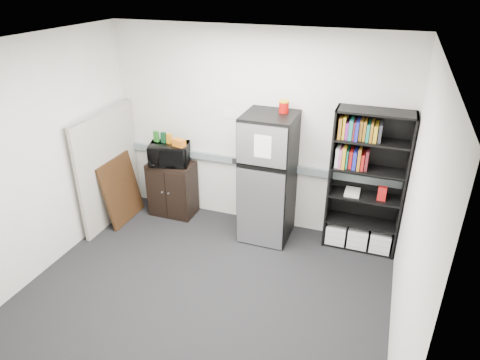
% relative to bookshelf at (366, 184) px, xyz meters
% --- Properties ---
extents(floor, '(4.00, 4.00, 0.00)m').
position_rel_bookshelf_xyz_m(floor, '(-1.53, -1.57, -0.91)').
color(floor, black).
rests_on(floor, ground).
extents(wall_back, '(4.00, 0.02, 2.70)m').
position_rel_bookshelf_xyz_m(wall_back, '(-1.53, 0.18, 0.44)').
color(wall_back, white).
rests_on(wall_back, floor).
extents(wall_right, '(0.02, 3.50, 2.70)m').
position_rel_bookshelf_xyz_m(wall_right, '(0.47, -1.57, 0.44)').
color(wall_right, white).
rests_on(wall_right, floor).
extents(wall_left, '(0.02, 3.50, 2.70)m').
position_rel_bookshelf_xyz_m(wall_left, '(-3.53, -1.57, 0.44)').
color(wall_left, white).
rests_on(wall_left, floor).
extents(ceiling, '(4.00, 3.50, 0.02)m').
position_rel_bookshelf_xyz_m(ceiling, '(-1.53, -1.57, 1.79)').
color(ceiling, white).
rests_on(ceiling, wall_back).
extents(electrical_raceway, '(3.92, 0.05, 0.10)m').
position_rel_bookshelf_xyz_m(electrical_raceway, '(-1.53, 0.15, -0.01)').
color(electrical_raceway, slate).
rests_on(electrical_raceway, wall_back).
extents(wall_note, '(0.14, 0.00, 0.10)m').
position_rel_bookshelf_xyz_m(wall_note, '(-1.88, 0.18, 0.64)').
color(wall_note, white).
rests_on(wall_note, wall_back).
extents(bookshelf, '(0.90, 0.34, 1.85)m').
position_rel_bookshelf_xyz_m(bookshelf, '(0.00, 0.00, 0.00)').
color(bookshelf, black).
rests_on(bookshelf, floor).
extents(cubicle_partition, '(0.06, 1.30, 1.62)m').
position_rel_bookshelf_xyz_m(cubicle_partition, '(-3.43, -0.49, -0.10)').
color(cubicle_partition, gray).
rests_on(cubicle_partition, floor).
extents(cabinet, '(0.65, 0.43, 0.81)m').
position_rel_bookshelf_xyz_m(cabinet, '(-2.68, -0.06, -0.51)').
color(cabinet, black).
rests_on(cabinet, floor).
extents(microwave, '(0.63, 0.51, 0.30)m').
position_rel_bookshelf_xyz_m(microwave, '(-2.68, -0.08, 0.05)').
color(microwave, black).
rests_on(microwave, cabinet).
extents(snack_box_a, '(0.08, 0.07, 0.15)m').
position_rel_bookshelf_xyz_m(snack_box_a, '(-2.89, -0.05, 0.27)').
color(snack_box_a, '#1D611B').
rests_on(snack_box_a, microwave).
extents(snack_box_b, '(0.08, 0.07, 0.15)m').
position_rel_bookshelf_xyz_m(snack_box_b, '(-2.78, -0.05, 0.27)').
color(snack_box_b, '#0C361C').
rests_on(snack_box_b, microwave).
extents(snack_box_c, '(0.08, 0.06, 0.14)m').
position_rel_bookshelf_xyz_m(snack_box_c, '(-2.69, -0.05, 0.27)').
color(snack_box_c, '#C77712').
rests_on(snack_box_c, microwave).
extents(snack_bag, '(0.20, 0.15, 0.10)m').
position_rel_bookshelf_xyz_m(snack_bag, '(-2.51, -0.10, 0.25)').
color(snack_bag, '#C96214').
rests_on(snack_bag, microwave).
extents(refrigerator, '(0.64, 0.67, 1.72)m').
position_rel_bookshelf_xyz_m(refrigerator, '(-1.22, -0.14, -0.06)').
color(refrigerator, black).
rests_on(refrigerator, floor).
extents(coffee_can, '(0.13, 0.13, 0.17)m').
position_rel_bookshelf_xyz_m(coffee_can, '(-1.08, -0.02, 0.89)').
color(coffee_can, '#9D0A07').
rests_on(coffee_can, refrigerator).
extents(framed_poster, '(0.22, 0.73, 0.93)m').
position_rel_bookshelf_xyz_m(framed_poster, '(-3.30, -0.45, -0.45)').
color(framed_poster, black).
rests_on(framed_poster, floor).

